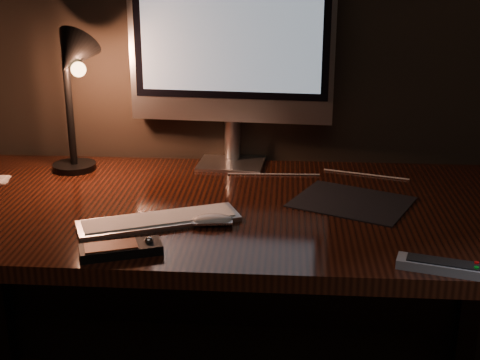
# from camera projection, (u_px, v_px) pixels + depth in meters

# --- Properties ---
(desk) EXTENTS (1.60, 0.75, 0.75)m
(desk) POSITION_uv_depth(u_px,v_px,m) (218.00, 240.00, 1.77)
(desk) COLOR black
(desk) RESTS_ON ground
(monitor) EXTENTS (0.58, 0.18, 0.61)m
(monitor) POSITION_uv_depth(u_px,v_px,m) (231.00, 42.00, 1.85)
(monitor) COLOR silver
(monitor) RESTS_ON desk
(keyboard) EXTENTS (0.38, 0.24, 0.01)m
(keyboard) POSITION_uv_depth(u_px,v_px,m) (159.00, 220.00, 1.55)
(keyboard) COLOR silver
(keyboard) RESTS_ON desk
(mousepad) EXTENTS (0.34, 0.32, 0.00)m
(mousepad) POSITION_uv_depth(u_px,v_px,m) (352.00, 202.00, 1.67)
(mousepad) COLOR black
(mousepad) RESTS_ON desk
(mouse) EXTENTS (0.10, 0.06, 0.02)m
(mouse) POSITION_uv_depth(u_px,v_px,m) (212.00, 221.00, 1.54)
(mouse) COLOR white
(mouse) RESTS_ON desk
(media_remote) EXTENTS (0.18, 0.12, 0.03)m
(media_remote) POSITION_uv_depth(u_px,v_px,m) (121.00, 249.00, 1.39)
(media_remote) COLOR black
(media_remote) RESTS_ON desk
(tv_remote) EXTENTS (0.19, 0.10, 0.02)m
(tv_remote) POSITION_uv_depth(u_px,v_px,m) (446.00, 266.00, 1.31)
(tv_remote) COLOR gray
(tv_remote) RESTS_ON desk
(desk_lamp) EXTENTS (0.19, 0.21, 0.41)m
(desk_lamp) POSITION_uv_depth(u_px,v_px,m) (72.00, 76.00, 1.80)
(desk_lamp) COLOR black
(desk_lamp) RESTS_ON desk
(cable) EXTENTS (0.49, 0.09, 0.00)m
(cable) POSITION_uv_depth(u_px,v_px,m) (320.00, 175.00, 1.87)
(cable) COLOR white
(cable) RESTS_ON desk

